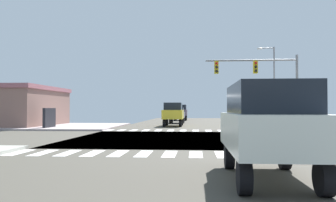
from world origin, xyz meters
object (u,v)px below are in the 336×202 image
at_px(traffic_signal_mast, 260,74).
at_px(suv_crossing_2, 268,123).
at_px(suv_queued_3, 181,111).
at_px(suv_farside_1, 173,112).
at_px(sedan_trailing_2, 177,114).
at_px(street_lamp, 272,79).

bearing_deg(traffic_signal_mast, suv_crossing_2, -99.67).
xyz_separation_m(traffic_signal_mast, suv_queued_3, (-7.34, 24.23, -3.07)).
bearing_deg(suv_farside_1, traffic_signal_mast, 136.57).
distance_m(traffic_signal_mast, suv_farside_1, 10.57).
height_order(suv_farside_1, suv_queued_3, same).
bearing_deg(traffic_signal_mast, suv_queued_3, 106.86).
distance_m(suv_queued_3, sedan_trailing_2, 10.20).
bearing_deg(sedan_trailing_2, suv_farside_1, 90.00).
distance_m(traffic_signal_mast, suv_crossing_2, 20.13).
bearing_deg(suv_crossing_2, traffic_signal_mast, 80.33).
distance_m(suv_crossing_2, suv_queued_3, 44.03).
bearing_deg(suv_farside_1, suv_crossing_2, 98.56).
distance_m(suv_farside_1, suv_queued_3, 17.28).
relative_size(traffic_signal_mast, suv_farside_1, 1.58).
bearing_deg(suv_queued_3, street_lamp, 121.27).
relative_size(suv_farside_1, suv_queued_3, 1.00).
distance_m(street_lamp, sedan_trailing_2, 12.28).
bearing_deg(street_lamp, suv_queued_3, 121.27).
relative_size(street_lamp, suv_queued_3, 1.74).
relative_size(traffic_signal_mast, suv_crossing_2, 1.58).
bearing_deg(suv_crossing_2, suv_farside_1, 98.56).
bearing_deg(sedan_trailing_2, traffic_signal_mast, 117.61).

